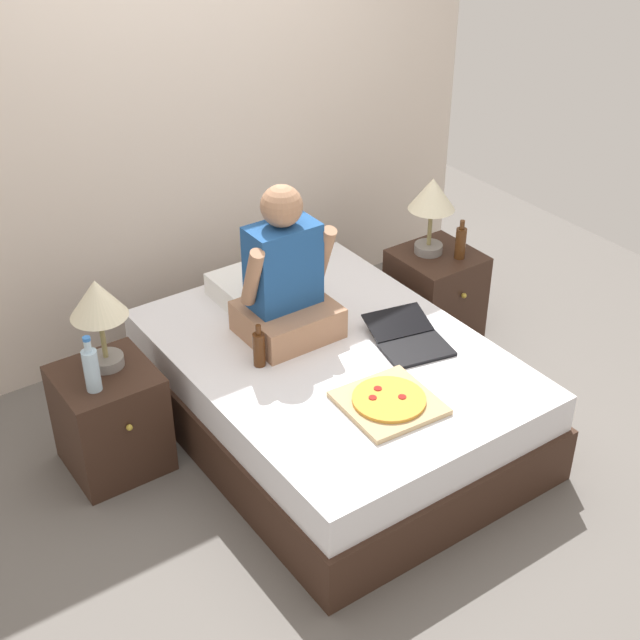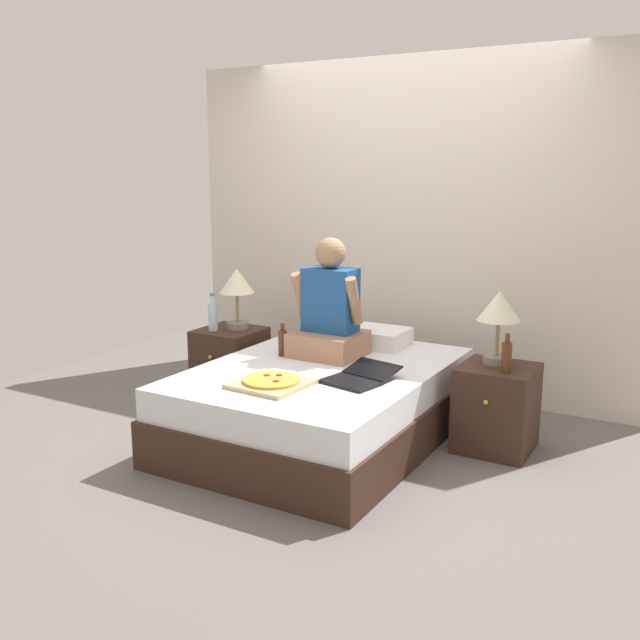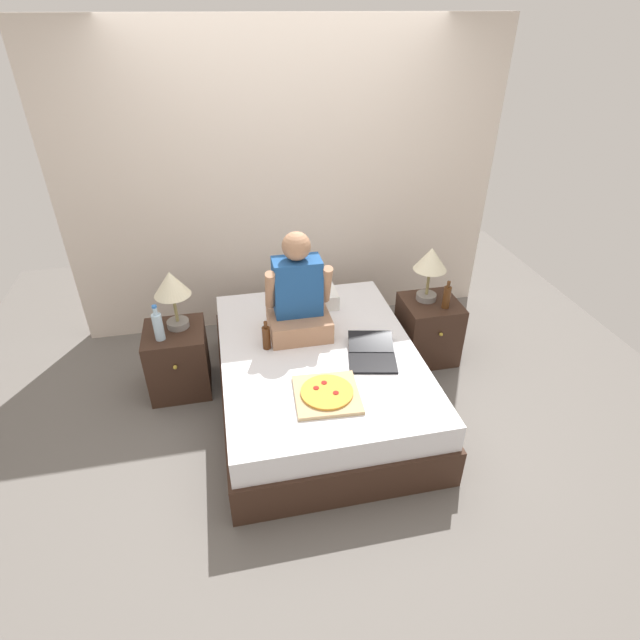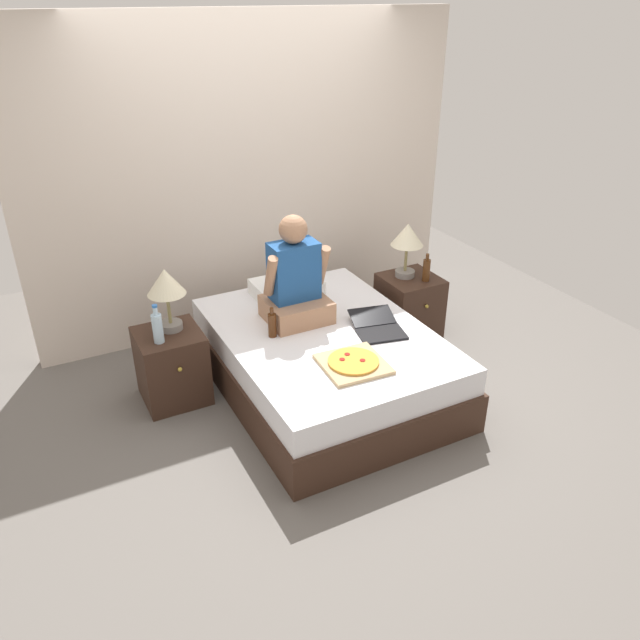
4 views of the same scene
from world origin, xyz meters
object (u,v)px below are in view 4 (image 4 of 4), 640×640
(lamp_on_left_nightstand, at_px, (166,286))
(laptop, at_px, (378,328))
(nightstand_right, at_px, (409,306))
(person_seated, at_px, (295,282))
(nightstand_left, at_px, (172,366))
(beer_bottle_on_bed, at_px, (272,325))
(water_bottle, at_px, (157,327))
(beer_bottle, at_px, (426,270))
(lamp_on_right_nightstand, at_px, (407,239))
(bed, at_px, (325,361))
(pizza_box, at_px, (353,363))

(lamp_on_left_nightstand, relative_size, laptop, 0.95)
(nightstand_right, relative_size, person_seated, 0.68)
(nightstand_left, distance_m, beer_bottle_on_bed, 0.78)
(nightstand_left, relative_size, laptop, 1.12)
(water_bottle, distance_m, beer_bottle, 2.17)
(lamp_on_right_nightstand, bearing_deg, bed, -155.54)
(nightstand_left, bearing_deg, lamp_on_right_nightstand, 1.44)
(nightstand_right, height_order, pizza_box, nightstand_right)
(beer_bottle, bearing_deg, lamp_on_right_nightstand, 123.69)
(beer_bottle, relative_size, pizza_box, 0.54)
(beer_bottle, bearing_deg, bed, -164.70)
(nightstand_left, xyz_separation_m, beer_bottle_on_bed, (0.65, -0.29, 0.31))
(beer_bottle_on_bed, bearing_deg, beer_bottle, 7.54)
(bed, height_order, beer_bottle_on_bed, beer_bottle_on_bed)
(pizza_box, bearing_deg, laptop, 39.33)
(nightstand_right, xyz_separation_m, laptop, (-0.67, -0.56, 0.24))
(nightstand_right, height_order, person_seated, person_seated)
(water_bottle, bearing_deg, nightstand_right, 2.46)
(beer_bottle, height_order, laptop, beer_bottle)
(nightstand_left, relative_size, lamp_on_right_nightstand, 1.17)
(nightstand_left, bearing_deg, beer_bottle, -2.74)
(laptop, xyz_separation_m, beer_bottle_on_bed, (-0.69, 0.27, 0.07))
(lamp_on_right_nightstand, bearing_deg, pizza_box, -137.87)
(water_bottle, height_order, lamp_on_right_nightstand, lamp_on_right_nightstand)
(laptop, relative_size, pizza_box, 1.11)
(lamp_on_right_nightstand, xyz_separation_m, pizza_box, (-1.03, -0.93, -0.36))
(beer_bottle, distance_m, person_seated, 1.18)
(bed, relative_size, nightstand_right, 3.60)
(pizza_box, bearing_deg, lamp_on_right_nightstand, 42.13)
(beer_bottle, distance_m, beer_bottle_on_bed, 1.45)
(nightstand_left, xyz_separation_m, person_seated, (0.91, -0.12, 0.50))
(pizza_box, bearing_deg, beer_bottle_on_bed, 117.22)
(beer_bottle, xyz_separation_m, laptop, (-0.74, -0.46, -0.12))
(water_bottle, bearing_deg, person_seated, -1.80)
(nightstand_left, height_order, lamp_on_right_nightstand, lamp_on_right_nightstand)
(bed, relative_size, water_bottle, 6.87)
(lamp_on_left_nightstand, bearing_deg, person_seated, -11.09)
(bed, bearing_deg, nightstand_right, 21.39)
(nightstand_left, xyz_separation_m, lamp_on_left_nightstand, (0.04, 0.05, 0.59))
(lamp_on_left_nightstand, bearing_deg, nightstand_right, -1.45)
(lamp_on_left_nightstand, bearing_deg, nightstand_left, -128.63)
(person_seated, bearing_deg, water_bottle, 178.20)
(beer_bottle_on_bed, bearing_deg, water_bottle, 164.80)
(person_seated, relative_size, pizza_box, 1.84)
(water_bottle, bearing_deg, beer_bottle, -0.26)
(bed, height_order, beer_bottle, beer_bottle)
(nightstand_right, relative_size, beer_bottle_on_bed, 2.40)
(lamp_on_left_nightstand, xyz_separation_m, lamp_on_right_nightstand, (1.95, 0.00, 0.00))
(lamp_on_right_nightstand, distance_m, beer_bottle_on_bed, 1.40)
(lamp_on_left_nightstand, relative_size, beer_bottle_on_bed, 2.05)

